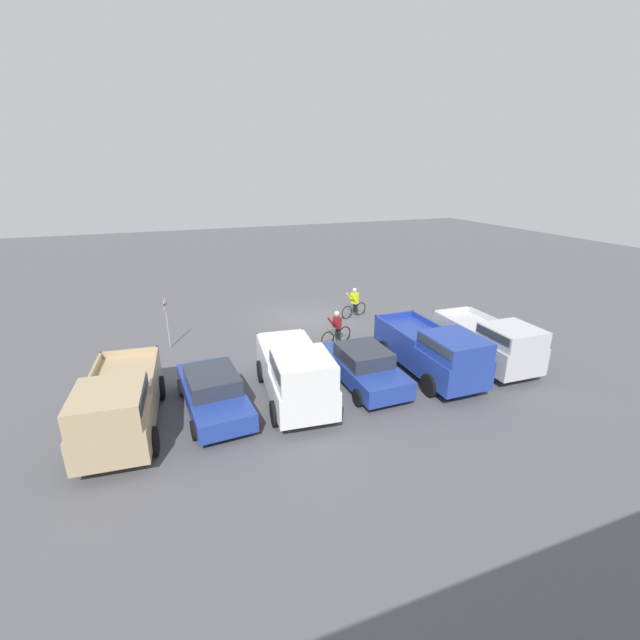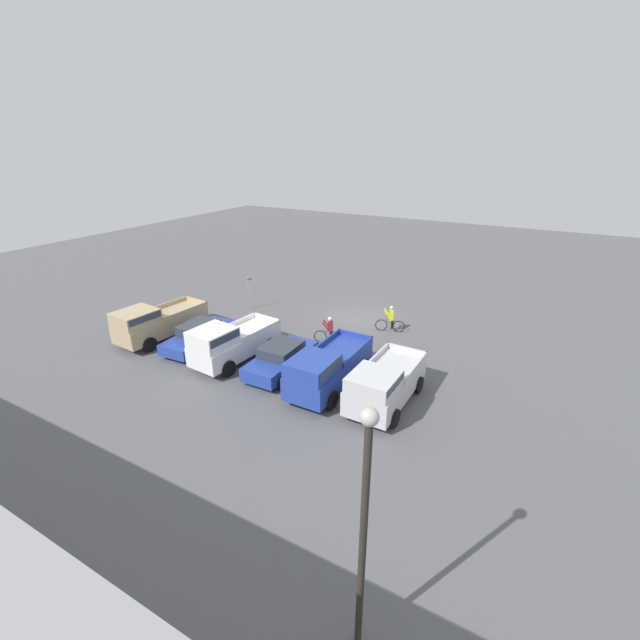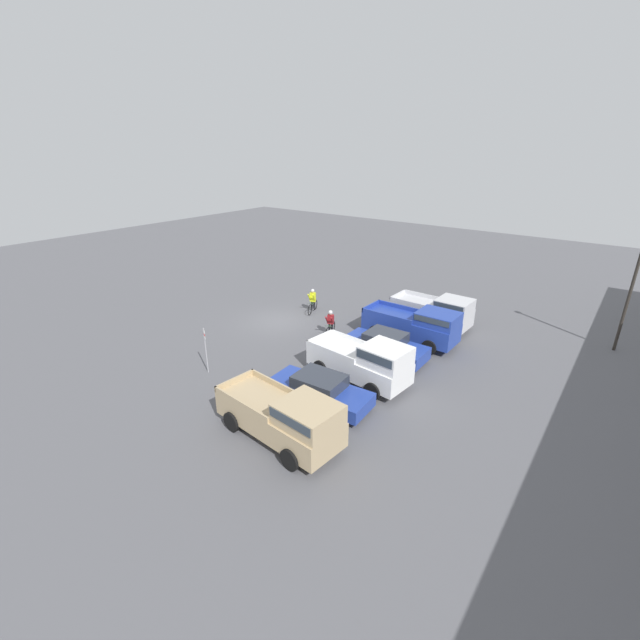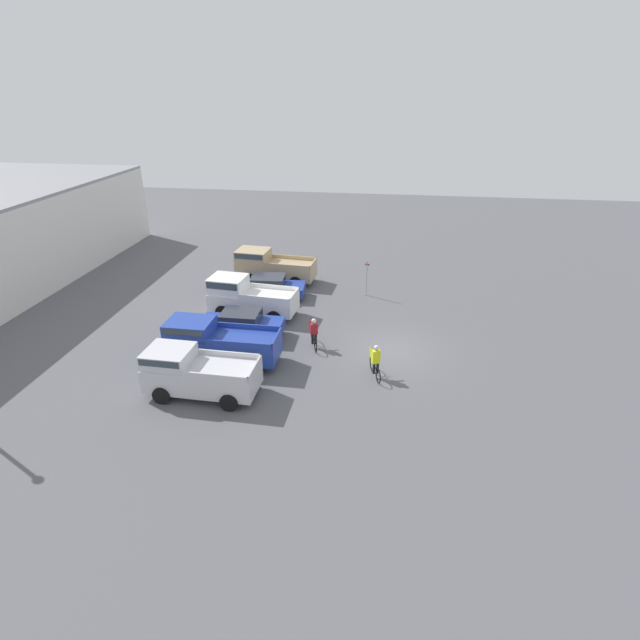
% 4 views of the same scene
% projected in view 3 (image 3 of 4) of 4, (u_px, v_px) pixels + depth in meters
% --- Properties ---
extents(ground_plane, '(80.00, 80.00, 0.00)m').
position_uv_depth(ground_plane, '(278.00, 321.00, 27.83)').
color(ground_plane, '#56565B').
extents(pickup_truck_0, '(2.34, 4.91, 2.09)m').
position_uv_depth(pickup_truck_0, '(436.00, 311.00, 26.49)').
color(pickup_truck_0, silver).
rests_on(pickup_truck_0, ground_plane).
extents(pickup_truck_1, '(2.21, 5.43, 2.14)m').
position_uv_depth(pickup_truck_1, '(416.00, 324.00, 24.40)').
color(pickup_truck_1, '#233D9E').
rests_on(pickup_truck_1, ground_plane).
extents(sedan_0, '(2.03, 4.47, 1.46)m').
position_uv_depth(sedan_0, '(385.00, 346.00, 22.73)').
color(sedan_0, '#233D9E').
rests_on(sedan_0, ground_plane).
extents(pickup_truck_2, '(2.52, 5.23, 2.26)m').
position_uv_depth(pickup_truck_2, '(366.00, 361.00, 20.19)').
color(pickup_truck_2, white).
rests_on(pickup_truck_2, ground_plane).
extents(sedan_1, '(2.19, 4.73, 1.40)m').
position_uv_depth(sedan_1, '(320.00, 390.00, 18.69)').
color(sedan_1, '#233D9E').
rests_on(sedan_1, ground_plane).
extents(pickup_truck_3, '(2.55, 5.50, 2.16)m').
position_uv_depth(pickup_truck_3, '(286.00, 416.00, 16.13)').
color(pickup_truck_3, tan).
rests_on(pickup_truck_3, ground_plane).
extents(cyclist_0, '(1.73, 0.65, 1.64)m').
position_uv_depth(cyclist_0, '(330.00, 323.00, 25.41)').
color(cyclist_0, black).
rests_on(cyclist_0, ground_plane).
extents(cyclist_1, '(1.73, 0.65, 1.67)m').
position_uv_depth(cyclist_1, '(313.00, 301.00, 29.06)').
color(cyclist_1, black).
rests_on(cyclist_1, ground_plane).
extents(fire_lane_sign, '(0.15, 0.28, 2.43)m').
position_uv_depth(fire_lane_sign, '(205.00, 346.00, 21.00)').
color(fire_lane_sign, '#9E9EA3').
rests_on(fire_lane_sign, ground_plane).
extents(lamppost, '(0.36, 0.36, 6.40)m').
position_uv_depth(lamppost, '(632.00, 285.00, 22.47)').
color(lamppost, '#2D2823').
rests_on(lamppost, ground_plane).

